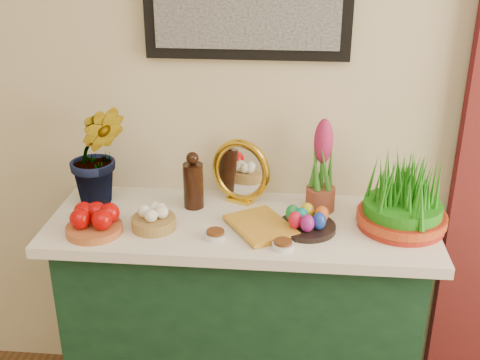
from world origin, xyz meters
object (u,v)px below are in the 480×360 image
Objects in this scene: book at (237,231)px; wheatgrass_sabzeh at (404,198)px; hyacinth_green at (96,139)px; mirror at (241,172)px; sideboard at (241,324)px.

wheatgrass_sabzeh is (0.57, 0.12, 0.10)m from book.
book is at bearing -36.06° from hyacinth_green.
hyacinth_green reaches higher than book.
mirror is at bearing 60.70° from book.
wheatgrass_sabzeh reaches higher than mirror.
wheatgrass_sabzeh is (0.57, -0.00, 0.58)m from sideboard.
book is 0.77× the size of wheatgrass_sabzeh.
hyacinth_green is at bearing 126.54° from book.
wheatgrass_sabzeh is at bearing -19.72° from hyacinth_green.
hyacinth_green reaches higher than sideboard.
hyacinth_green is 2.15× the size of book.
book is 0.59m from wheatgrass_sabzeh.
mirror is at bearing -7.50° from hyacinth_green.
sideboard is at bearing -84.04° from mirror.
mirror reaches higher than book.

